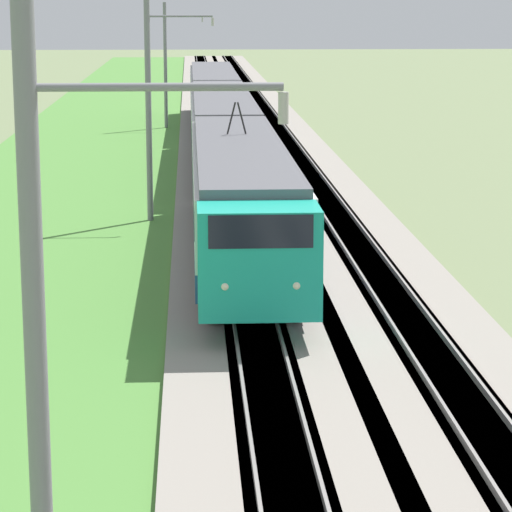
% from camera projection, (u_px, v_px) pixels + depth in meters
% --- Properties ---
extents(ballast_main, '(240.00, 4.40, 0.30)m').
position_uv_depth(ballast_main, '(224.00, 175.00, 57.20)').
color(ballast_main, gray).
rests_on(ballast_main, ground).
extents(ballast_adjacent, '(240.00, 4.40, 0.30)m').
position_uv_depth(ballast_adjacent, '(306.00, 174.00, 57.41)').
color(ballast_adjacent, gray).
rests_on(ballast_adjacent, ground).
extents(track_main, '(240.00, 1.57, 0.45)m').
position_uv_depth(track_main, '(224.00, 175.00, 57.20)').
color(track_main, '#4C4238').
rests_on(track_main, ground).
extents(track_adjacent, '(240.00, 1.57, 0.45)m').
position_uv_depth(track_adjacent, '(306.00, 174.00, 57.41)').
color(track_adjacent, '#4C4238').
rests_on(track_adjacent, ground).
extents(grass_verge, '(240.00, 13.48, 0.12)m').
position_uv_depth(grass_verge, '(102.00, 178.00, 56.91)').
color(grass_verge, '#4C8438').
rests_on(grass_verge, ground).
extents(passenger_train, '(62.80, 3.00, 4.90)m').
position_uv_depth(passenger_train, '(222.00, 126.00, 58.37)').
color(passenger_train, '#19A88E').
rests_on(passenger_train, ground).
extents(catenary_mast_near, '(0.22, 2.56, 8.37)m').
position_uv_depth(catenary_mast_near, '(44.00, 411.00, 11.86)').
color(catenary_mast_near, slate).
rests_on(catenary_mast_near, ground).
extents(catenary_mast_mid, '(0.22, 2.56, 8.57)m').
position_uv_depth(catenary_mast_mid, '(150.00, 105.00, 44.77)').
color(catenary_mast_mid, slate).
rests_on(catenary_mast_mid, ground).
extents(catenary_mast_far, '(0.22, 2.56, 8.11)m').
position_uv_depth(catenary_mast_far, '(166.00, 64.00, 77.75)').
color(catenary_mast_far, slate).
rests_on(catenary_mast_far, ground).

